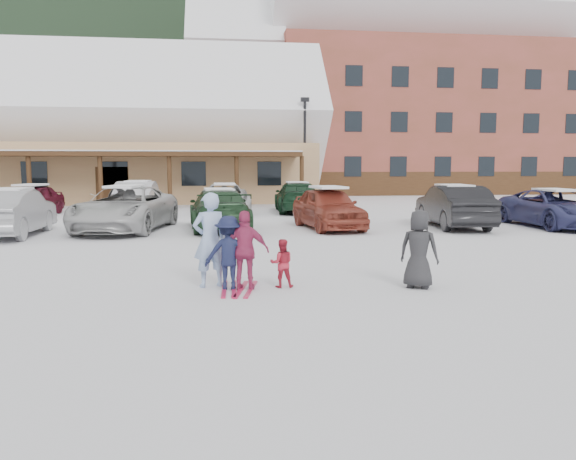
{
  "coord_description": "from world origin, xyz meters",
  "views": [
    {
      "loc": [
        -1.11,
        -10.05,
        2.29
      ],
      "look_at": [
        0.3,
        1.0,
        1.0
      ],
      "focal_mm": 35.0,
      "sensor_mm": 36.0,
      "label": 1
    }
  ],
  "objects": [
    {
      "name": "ground",
      "position": [
        0.0,
        0.0,
        0.0
      ],
      "size": [
        160.0,
        160.0,
        0.0
      ],
      "primitive_type": "plane",
      "color": "white",
      "rests_on": "ground"
    },
    {
      "name": "forested_hillside",
      "position": [
        0.0,
        85.0,
        19.0
      ],
      "size": [
        300.0,
        70.0,
        38.0
      ],
      "primitive_type": "cube",
      "color": "black",
      "rests_on": "ground"
    },
    {
      "name": "day_lodge",
      "position": [
        -9.0,
        27.96,
        3.94
      ],
      "size": [
        29.12,
        12.5,
        10.38
      ],
      "color": "tan",
      "rests_on": "ground"
    },
    {
      "name": "alpine_hotel",
      "position": [
        14.27,
        38.0,
        8.63
      ],
      "size": [
        31.48,
        14.01,
        21.48
      ],
      "color": "brown",
      "rests_on": "ground"
    },
    {
      "name": "lamp_post",
      "position": [
        4.15,
        23.25,
        3.54
      ],
      "size": [
        0.5,
        0.25,
        6.26
      ],
      "color": "black",
      "rests_on": "ground"
    },
    {
      "name": "conifer_3",
      "position": [
        6.0,
        44.0,
        5.12
      ],
      "size": [
        3.96,
        3.96,
        9.18
      ],
      "color": "black",
      "rests_on": "ground"
    },
    {
      "name": "conifer_4",
      "position": [
        34.0,
        46.0,
        6.54
      ],
      "size": [
        5.06,
        5.06,
        11.73
      ],
      "color": "black",
      "rests_on": "ground"
    },
    {
      "name": "adult_skier",
      "position": [
        -1.25,
        0.49,
        0.89
      ],
      "size": [
        0.74,
        0.59,
        1.78
      ],
      "primitive_type": "imported",
      "rotation": [
        0.0,
        0.0,
        3.42
      ],
      "color": "#96B0DB",
      "rests_on": "ground"
    },
    {
      "name": "toddler_red",
      "position": [
        0.09,
        0.27,
        0.46
      ],
      "size": [
        0.46,
        0.36,
        0.92
      ],
      "primitive_type": "imported",
      "rotation": [
        0.0,
        0.0,
        3.1
      ],
      "color": "#B42235",
      "rests_on": "ground"
    },
    {
      "name": "child_navy",
      "position": [
        -0.9,
        0.17,
        0.68
      ],
      "size": [
        0.91,
        0.55,
        1.37
      ],
      "primitive_type": "imported",
      "rotation": [
        0.0,
        0.0,
        3.1
      ],
      "color": "#141938",
      "rests_on": "ground"
    },
    {
      "name": "skis_child_navy",
      "position": [
        -0.9,
        0.17,
        0.01
      ],
      "size": [
        0.26,
        1.41,
        0.03
      ],
      "primitive_type": "cube",
      "rotation": [
        0.0,
        0.0,
        3.1
      ],
      "color": "#B41940",
      "rests_on": "ground"
    },
    {
      "name": "child_magenta",
      "position": [
        -0.6,
        0.1,
        0.74
      ],
      "size": [
        0.91,
        0.52,
        1.47
      ],
      "primitive_type": "imported",
      "rotation": [
        0.0,
        0.0,
        2.95
      ],
      "color": "#A9305C",
      "rests_on": "ground"
    },
    {
      "name": "skis_child_magenta",
      "position": [
        -0.6,
        0.1,
        0.01
      ],
      "size": [
        0.47,
        1.41,
        0.03
      ],
      "primitive_type": "cube",
      "rotation": [
        0.0,
        0.0,
        2.95
      ],
      "color": "#B41940",
      "rests_on": "ground"
    },
    {
      "name": "bystander_dark",
      "position": [
        2.62,
        -0.12,
        0.74
      ],
      "size": [
        0.86,
        0.78,
        1.47
      ],
      "primitive_type": "imported",
      "rotation": [
        0.0,
        0.0,
        2.57
      ],
      "color": "#28272A",
      "rests_on": "ground"
    },
    {
      "name": "parked_car_1",
      "position": [
        -7.71,
        9.06,
        0.76
      ],
      "size": [
        1.66,
        4.65,
        1.52
      ],
      "primitive_type": "imported",
      "rotation": [
        0.0,
        0.0,
        3.15
      ],
      "color": "#9E9FA3",
      "rests_on": "ground"
    },
    {
      "name": "parked_car_2",
      "position": [
        -4.29,
        10.13,
        0.78
      ],
      "size": [
        3.51,
        5.99,
        1.57
      ],
      "primitive_type": "imported",
      "rotation": [
        0.0,
        0.0,
        -0.17
      ],
      "color": "#B9B9B9",
      "rests_on": "ground"
    },
    {
      "name": "parked_car_3",
      "position": [
        -1.02,
        10.01,
        0.72
      ],
      "size": [
        2.34,
        5.1,
        1.44
      ],
      "primitive_type": "imported",
      "rotation": [
        0.0,
        0.0,
        3.21
      ],
      "color": "#204025",
      "rests_on": "ground"
    },
    {
      "name": "parked_car_4",
      "position": [
        2.9,
        9.87,
        0.76
      ],
      "size": [
        2.33,
        4.63,
        1.51
      ],
      "primitive_type": "imported",
      "rotation": [
        0.0,
        0.0,
        0.13
      ],
      "color": "#983C2B",
      "rests_on": "ground"
    },
    {
      "name": "parked_car_5",
      "position": [
        7.58,
        9.67,
        0.78
      ],
      "size": [
        2.06,
        4.85,
        1.56
      ],
      "primitive_type": "imported",
      "rotation": [
        0.0,
        0.0,
        3.05
      ],
      "color": "black",
      "rests_on": "ground"
    },
    {
      "name": "parked_car_6",
      "position": [
        11.36,
        9.28,
        0.7
      ],
      "size": [
        2.32,
        5.03,
        1.4
      ],
      "primitive_type": "imported",
      "rotation": [
        0.0,
        0.0,
        0.0
      ],
      "color": "navy",
      "rests_on": "ground"
    },
    {
      "name": "parked_car_8",
      "position": [
        -9.45,
        16.69,
        0.71
      ],
      "size": [
        2.22,
        4.35,
        1.42
      ],
      "primitive_type": "imported",
      "rotation": [
        0.0,
        0.0,
        -0.14
      ],
      "color": "maroon",
      "rests_on": "ground"
    },
    {
      "name": "parked_car_9",
      "position": [
        -4.69,
        16.53,
        0.78
      ],
      "size": [
        1.78,
        4.79,
        1.56
      ],
      "primitive_type": "imported",
      "rotation": [
        0.0,
        0.0,
        3.11
      ],
      "color": "silver",
      "rests_on": "ground"
    },
    {
      "name": "parked_car_10",
      "position": [
        -0.73,
        16.79,
        0.71
      ],
      "size": [
        2.36,
        5.1,
        1.42
      ],
      "primitive_type": "imported",
      "rotation": [
        0.0,
        0.0,
        -0.0
      ],
      "color": "silver",
      "rests_on": "ground"
    },
    {
      "name": "parked_car_11",
      "position": [
        2.81,
        17.09,
        0.73
      ],
      "size": [
        2.32,
        5.15,
        1.47
      ],
      "primitive_type": "imported",
      "rotation": [
        0.0,
        0.0,
        3.09
      ],
      "color": "#163721",
      "rests_on": "ground"
    }
  ]
}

